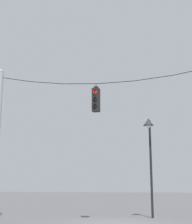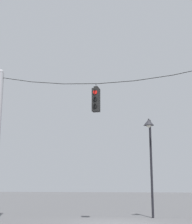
% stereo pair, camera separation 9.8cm
% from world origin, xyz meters
% --- Properties ---
extents(ground_plane, '(200.00, 200.00, 0.00)m').
position_xyz_m(ground_plane, '(0.00, 0.00, 0.00)').
color(ground_plane, '#4C4C4F').
extents(span_wire, '(12.30, 0.03, 0.78)m').
position_xyz_m(span_wire, '(0.00, 0.17, 6.65)').
color(span_wire, black).
extents(traffic_light_near_right_pole, '(0.34, 0.46, 1.38)m').
position_xyz_m(traffic_light_near_right_pole, '(-0.98, 0.16, 5.61)').
color(traffic_light_near_right_pole, black).
extents(street_lamp, '(0.54, 0.93, 5.06)m').
position_xyz_m(street_lamp, '(1.23, 2.84, 3.93)').
color(street_lamp, black).
rests_on(street_lamp, ground_plane).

